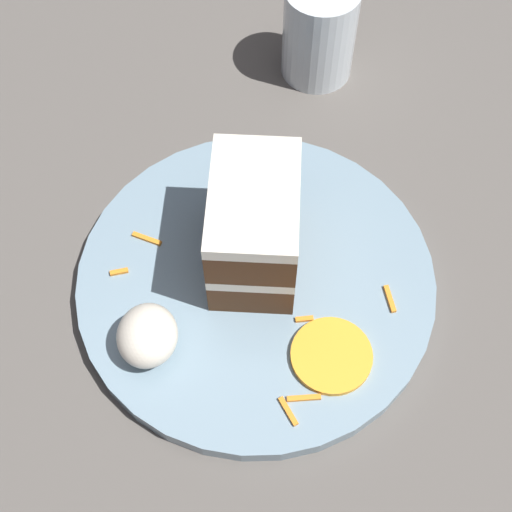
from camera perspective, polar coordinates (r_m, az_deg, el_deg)
The scene contains 8 objects.
ground_plane at distance 0.62m, azimuth 1.15°, elevation -6.11°, with size 6.00×6.00×0.00m, color #38332D.
dining_table at distance 0.61m, azimuth 1.17°, elevation -5.49°, with size 1.05×1.02×0.03m, color #56514C.
plate at distance 0.60m, azimuth 0.00°, elevation -1.98°, with size 0.30×0.30×0.02m, color gray.
cake_slice at distance 0.56m, azimuth -0.16°, elevation 2.40°, with size 0.11×0.07×0.09m.
cream_dollop at distance 0.55m, azimuth -8.69°, elevation -6.31°, with size 0.05×0.05×0.04m, color silver.
orange_garnish at distance 0.56m, azimuth 6.06°, elevation -7.93°, with size 0.06×0.06×0.01m, color orange.
carrot_shreds_scatter at distance 0.57m, azimuth 0.41°, elevation -5.34°, with size 0.16×0.24×0.00m.
drinking_glass at distance 0.73m, azimuth 5.04°, elevation 17.02°, with size 0.07×0.07×0.10m.
Camera 1 is at (-0.26, -0.01, 0.57)m, focal length 50.00 mm.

